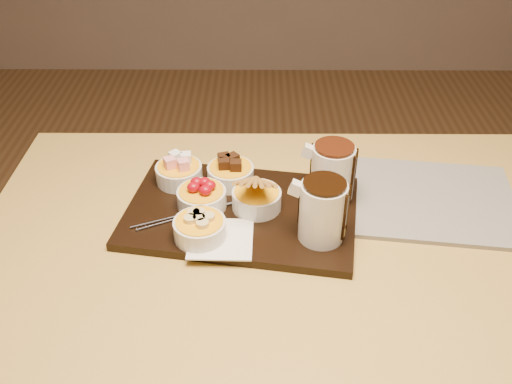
{
  "coord_description": "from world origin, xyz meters",
  "views": [
    {
      "loc": [
        -0.04,
        -0.85,
        1.47
      ],
      "look_at": [
        -0.05,
        0.07,
        0.81
      ],
      "focal_mm": 40.0,
      "sensor_mm": 36.0,
      "label": 1
    }
  ],
  "objects_px": {
    "serving_board": "(241,212)",
    "pitcher_dark_chocolate": "(322,212)",
    "pitcher_milk_chocolate": "(332,173)",
    "bowl_strawberries": "(202,199)",
    "newspaper": "(429,200)",
    "dining_table": "(279,273)"
  },
  "relations": [
    {
      "from": "pitcher_dark_chocolate",
      "to": "newspaper",
      "type": "distance_m",
      "value": 0.29
    },
    {
      "from": "dining_table",
      "to": "bowl_strawberries",
      "type": "height_order",
      "value": "bowl_strawberries"
    },
    {
      "from": "dining_table",
      "to": "pitcher_milk_chocolate",
      "type": "distance_m",
      "value": 0.23
    },
    {
      "from": "bowl_strawberries",
      "to": "dining_table",
      "type": "bearing_deg",
      "value": -24.88
    },
    {
      "from": "serving_board",
      "to": "pitcher_dark_chocolate",
      "type": "bearing_deg",
      "value": -19.98
    },
    {
      "from": "serving_board",
      "to": "bowl_strawberries",
      "type": "distance_m",
      "value": 0.08
    },
    {
      "from": "bowl_strawberries",
      "to": "pitcher_milk_chocolate",
      "type": "height_order",
      "value": "pitcher_milk_chocolate"
    },
    {
      "from": "pitcher_dark_chocolate",
      "to": "serving_board",
      "type": "bearing_deg",
      "value": 160.02
    },
    {
      "from": "dining_table",
      "to": "bowl_strawberries",
      "type": "bearing_deg",
      "value": 155.12
    },
    {
      "from": "serving_board",
      "to": "pitcher_milk_chocolate",
      "type": "xyz_separation_m",
      "value": [
        0.18,
        0.04,
        0.07
      ]
    },
    {
      "from": "bowl_strawberries",
      "to": "newspaper",
      "type": "xyz_separation_m",
      "value": [
        0.48,
        0.04,
        -0.03
      ]
    },
    {
      "from": "bowl_strawberries",
      "to": "pitcher_dark_chocolate",
      "type": "bearing_deg",
      "value": -21.87
    },
    {
      "from": "pitcher_milk_chocolate",
      "to": "newspaper",
      "type": "height_order",
      "value": "pitcher_milk_chocolate"
    },
    {
      "from": "newspaper",
      "to": "bowl_strawberries",
      "type": "bearing_deg",
      "value": -167.43
    },
    {
      "from": "newspaper",
      "to": "pitcher_milk_chocolate",
      "type": "bearing_deg",
      "value": -169.95
    },
    {
      "from": "bowl_strawberries",
      "to": "pitcher_milk_chocolate",
      "type": "distance_m",
      "value": 0.27
    },
    {
      "from": "serving_board",
      "to": "pitcher_dark_chocolate",
      "type": "xyz_separation_m",
      "value": [
        0.15,
        -0.09,
        0.07
      ]
    },
    {
      "from": "pitcher_dark_chocolate",
      "to": "pitcher_milk_chocolate",
      "type": "distance_m",
      "value": 0.13
    },
    {
      "from": "serving_board",
      "to": "dining_table",
      "type": "bearing_deg",
      "value": -30.76
    },
    {
      "from": "serving_board",
      "to": "bowl_strawberries",
      "type": "height_order",
      "value": "bowl_strawberries"
    },
    {
      "from": "newspaper",
      "to": "pitcher_dark_chocolate",
      "type": "bearing_deg",
      "value": -143.21
    },
    {
      "from": "pitcher_milk_chocolate",
      "to": "newspaper",
      "type": "xyz_separation_m",
      "value": [
        0.21,
        0.01,
        -0.07
      ]
    }
  ]
}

